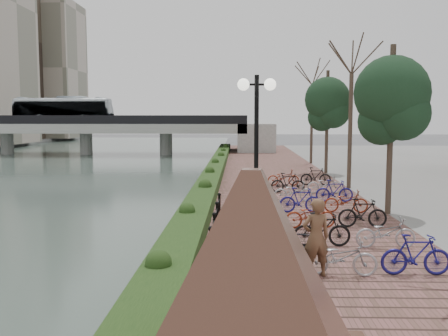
{
  "coord_description": "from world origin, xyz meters",
  "views": [
    {
      "loc": [
        2.17,
        -10.41,
        4.29
      ],
      "look_at": [
        1.5,
        11.63,
        2.0
      ],
      "focal_mm": 40.0,
      "sensor_mm": 36.0,
      "label": 1
    }
  ],
  "objects_px": {
    "motorcycle": "(295,259)",
    "pedestrian": "(316,237)",
    "lamppost": "(256,127)",
    "granite_monument": "(251,290)"
  },
  "relations": [
    {
      "from": "lamppost",
      "to": "motorcycle",
      "type": "height_order",
      "value": "lamppost"
    },
    {
      "from": "lamppost",
      "to": "granite_monument",
      "type": "bearing_deg",
      "value": -92.43
    },
    {
      "from": "motorcycle",
      "to": "pedestrian",
      "type": "height_order",
      "value": "pedestrian"
    },
    {
      "from": "granite_monument",
      "to": "motorcycle",
      "type": "xyz_separation_m",
      "value": [
        1.16,
        5.23,
        -1.11
      ]
    },
    {
      "from": "lamppost",
      "to": "motorcycle",
      "type": "distance_m",
      "value": 3.67
    },
    {
      "from": "granite_monument",
      "to": "lamppost",
      "type": "bearing_deg",
      "value": 87.57
    },
    {
      "from": "pedestrian",
      "to": "lamppost",
      "type": "bearing_deg",
      "value": -64.7
    },
    {
      "from": "lamppost",
      "to": "pedestrian",
      "type": "height_order",
      "value": "lamppost"
    },
    {
      "from": "granite_monument",
      "to": "motorcycle",
      "type": "bearing_deg",
      "value": 77.54
    },
    {
      "from": "granite_monument",
      "to": "motorcycle",
      "type": "height_order",
      "value": "granite_monument"
    }
  ]
}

